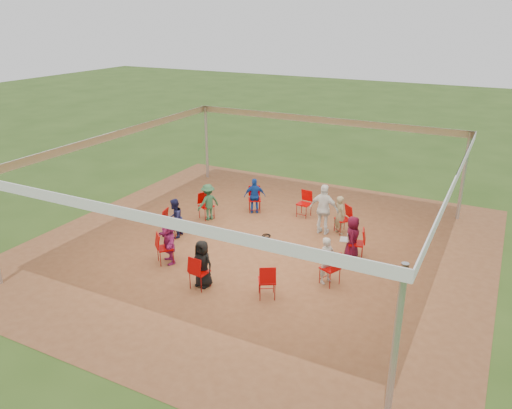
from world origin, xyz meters
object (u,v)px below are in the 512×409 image
at_px(person_seated_1, 340,215).
at_px(standing_person, 324,209).
at_px(person_seated_6, 202,264).
at_px(person_seated_5, 169,242).
at_px(chair_9, 330,268).
at_px(person_seated_2, 255,196).
at_px(chair_0, 356,243).
at_px(chair_4, 206,206).
at_px(person_seated_4, 175,218).
at_px(person_seated_7, 327,260).
at_px(chair_6, 165,248).
at_px(chair_7, 200,272).
at_px(chair_2, 304,204).
at_px(laptop, 347,238).
at_px(chair_1, 343,220).
at_px(chair_8, 267,281).
at_px(chair_5, 172,223).
at_px(person_seated_0, 352,237).
at_px(cable_coil, 267,236).
at_px(person_seated_3, 208,202).
at_px(chair_3, 255,200).

bearing_deg(person_seated_1, standing_person, 69.25).
height_order(person_seated_6, standing_person, standing_person).
bearing_deg(person_seated_5, chair_9, 53.10).
height_order(person_seated_1, person_seated_2, same).
bearing_deg(standing_person, chair_0, 141.18).
bearing_deg(chair_9, standing_person, 46.64).
bearing_deg(chair_4, person_seated_1, 125.10).
distance_m(person_seated_4, person_seated_7, 5.14).
distance_m(chair_6, chair_7, 1.74).
height_order(chair_2, person_seated_2, person_seated_2).
relative_size(chair_7, person_seated_2, 0.72).
height_order(chair_6, laptop, chair_6).
distance_m(chair_1, chair_8, 4.57).
xyz_separation_m(chair_8, chair_9, (1.16, 1.30, 0.00)).
bearing_deg(chair_9, chair_5, 108.00).
distance_m(chair_9, person_seated_0, 1.72).
relative_size(chair_8, person_seated_0, 0.72).
distance_m(chair_2, cable_coil, 2.14).
distance_m(chair_2, person_seated_1, 1.72).
height_order(chair_4, person_seated_0, person_seated_0).
height_order(chair_6, chair_9, same).
distance_m(chair_2, chair_9, 4.57).
relative_size(chair_1, person_seated_5, 0.72).
bearing_deg(chair_7, chair_8, 18.00).
relative_size(chair_2, chair_4, 1.00).
xyz_separation_m(person_seated_5, standing_person, (3.14, 3.81, 0.19)).
xyz_separation_m(chair_4, person_seated_1, (4.38, 0.89, 0.18)).
height_order(chair_4, chair_8, same).
bearing_deg(chair_0, person_seated_6, 125.10).
height_order(person_seated_5, person_seated_6, same).
relative_size(person_seated_0, person_seated_5, 1.00).
height_order(chair_5, chair_7, same).
relative_size(chair_4, person_seated_6, 0.72).
bearing_deg(laptop, chair_7, 128.15).
xyz_separation_m(person_seated_3, person_seated_6, (2.21, -3.77, 0.00)).
distance_m(chair_0, chair_9, 1.74).
bearing_deg(person_seated_7, chair_4, 90.00).
xyz_separation_m(person_seated_5, person_seated_7, (4.27, 0.94, 0.00)).
distance_m(chair_5, standing_person, 4.76).
bearing_deg(chair_8, person_seated_3, 107.60).
distance_m(person_seated_0, cable_coil, 2.85).
relative_size(chair_0, person_seated_4, 0.72).
xyz_separation_m(chair_8, person_seated_7, (1.05, 1.35, 0.18)).
distance_m(chair_8, standing_person, 4.24).
xyz_separation_m(person_seated_0, cable_coil, (-2.77, 0.17, -0.61)).
relative_size(chair_0, person_seated_6, 0.72).
relative_size(chair_9, person_seated_7, 0.72).
relative_size(chair_1, standing_person, 0.56).
relative_size(chair_1, person_seated_2, 0.72).
relative_size(chair_3, person_seated_2, 0.72).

